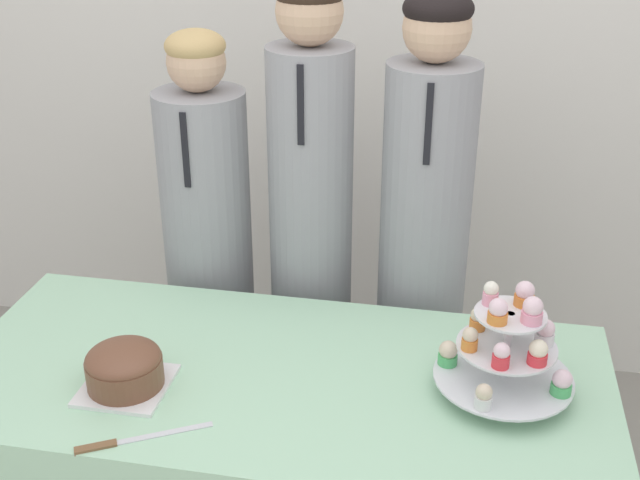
{
  "coord_description": "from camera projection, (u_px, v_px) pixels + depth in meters",
  "views": [
    {
      "loc": [
        0.41,
        -1.22,
        1.9
      ],
      "look_at": [
        0.1,
        0.41,
        1.09
      ],
      "focal_mm": 45.0,
      "sensor_mm": 36.0,
      "label": 1
    }
  ],
  "objects": [
    {
      "name": "cupcake_stand",
      "position": [
        508.0,
        345.0,
        1.86
      ],
      "size": [
        0.33,
        0.33,
        0.28
      ],
      "color": "silver",
      "rests_on": "table"
    },
    {
      "name": "round_cake",
      "position": [
        124.0,
        367.0,
        1.9
      ],
      "size": [
        0.2,
        0.2,
        0.12
      ],
      "color": "white",
      "rests_on": "table"
    },
    {
      "name": "student_1",
      "position": [
        311.0,
        251.0,
        2.46
      ],
      "size": [
        0.25,
        0.25,
        1.61
      ],
      "color": "#939399",
      "rests_on": "ground_plane"
    },
    {
      "name": "student_0",
      "position": [
        210.0,
        270.0,
        2.56
      ],
      "size": [
        0.27,
        0.28,
        1.45
      ],
      "color": "#939399",
      "rests_on": "ground_plane"
    },
    {
      "name": "cake_knife",
      "position": [
        121.0,
        442.0,
        1.75
      ],
      "size": [
        0.27,
        0.16,
        0.01
      ],
      "rotation": [
        0.0,
        0.0,
        0.5
      ],
      "color": "silver",
      "rests_on": "table"
    },
    {
      "name": "wall_back",
      "position": [
        360.0,
        21.0,
        2.87
      ],
      "size": [
        9.0,
        0.06,
        2.7
      ],
      "color": "silver",
      "rests_on": "ground_plane"
    },
    {
      "name": "student_2",
      "position": [
        422.0,
        268.0,
        2.41
      ],
      "size": [
        0.26,
        0.27,
        1.58
      ],
      "color": "#939399",
      "rests_on": "ground_plane"
    }
  ]
}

